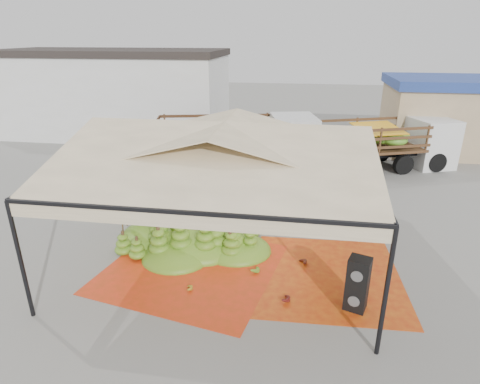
% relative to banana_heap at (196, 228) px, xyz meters
% --- Properties ---
extents(ground, '(90.00, 90.00, 0.00)m').
position_rel_banana_heap_xyz_m(ground, '(0.98, -0.01, -0.57)').
color(ground, slate).
rests_on(ground, ground).
extents(canopy_tent, '(8.10, 8.10, 4.00)m').
position_rel_banana_heap_xyz_m(canopy_tent, '(0.98, -0.01, 2.73)').
color(canopy_tent, black).
rests_on(canopy_tent, ground).
extents(building_white, '(14.30, 6.30, 5.40)m').
position_rel_banana_heap_xyz_m(building_white, '(-9.02, 13.99, 2.15)').
color(building_white, silver).
rests_on(building_white, ground).
extents(building_tan, '(6.30, 5.30, 4.10)m').
position_rel_banana_heap_xyz_m(building_tan, '(10.98, 12.99, 1.51)').
color(building_tan, tan).
rests_on(building_tan, ground).
extents(tarp_left, '(5.42, 5.25, 0.01)m').
position_rel_banana_heap_xyz_m(tarp_left, '(0.21, -1.40, -0.56)').
color(tarp_left, red).
rests_on(tarp_left, ground).
extents(tarp_right, '(4.16, 4.35, 0.01)m').
position_rel_banana_heap_xyz_m(tarp_right, '(4.08, -1.18, -0.56)').
color(tarp_right, '#CB5F13').
rests_on(tarp_right, ground).
extents(banana_heap, '(6.30, 5.67, 1.13)m').
position_rel_banana_heap_xyz_m(banana_heap, '(0.00, 0.00, 0.00)').
color(banana_heap, '#46811B').
rests_on(banana_heap, ground).
extents(hand_yellow_a, '(0.41, 0.34, 0.18)m').
position_rel_banana_heap_xyz_m(hand_yellow_a, '(0.16, -1.22, -0.48)').
color(hand_yellow_a, gold).
rests_on(hand_yellow_a, ground).
extents(hand_yellow_b, '(0.46, 0.41, 0.18)m').
position_rel_banana_heap_xyz_m(hand_yellow_b, '(0.38, -2.45, -0.48)').
color(hand_yellow_b, gold).
rests_on(hand_yellow_b, ground).
extents(hand_red_a, '(0.54, 0.47, 0.22)m').
position_rel_banana_heap_xyz_m(hand_red_a, '(2.91, -2.50, -0.46)').
color(hand_red_a, '#5D1815').
rests_on(hand_red_a, ground).
extents(hand_red_b, '(0.56, 0.51, 0.20)m').
position_rel_banana_heap_xyz_m(hand_red_b, '(3.34, -0.69, -0.46)').
color(hand_red_b, '#622916').
rests_on(hand_red_b, ground).
extents(hand_green, '(0.60, 0.54, 0.22)m').
position_rel_banana_heap_xyz_m(hand_green, '(2.00, -1.28, -0.46)').
color(hand_green, '#366F17').
rests_on(hand_green, ground).
extents(hanging_bunches, '(1.74, 0.24, 0.20)m').
position_rel_banana_heap_xyz_m(hanging_bunches, '(0.07, -0.53, 2.05)').
color(hanging_bunches, '#467618').
rests_on(hanging_bunches, ground).
extents(speaker_stack, '(0.63, 0.59, 1.41)m').
position_rel_banana_heap_xyz_m(speaker_stack, '(4.68, -2.54, 0.14)').
color(speaker_stack, black).
rests_on(speaker_stack, ground).
extents(banana_leaves, '(0.96, 1.36, 3.70)m').
position_rel_banana_heap_xyz_m(banana_leaves, '(-2.72, 0.50, -0.57)').
color(banana_leaves, '#247820').
rests_on(banana_leaves, ground).
extents(vendor, '(0.72, 0.62, 1.67)m').
position_rel_banana_heap_xyz_m(vendor, '(-0.24, 3.29, 0.27)').
color(vendor, gray).
rests_on(vendor, ground).
extents(truck_left, '(7.99, 4.22, 2.61)m').
position_rel_banana_heap_xyz_m(truck_left, '(0.35, 7.83, 1.04)').
color(truck_left, '#4A2B18').
rests_on(truck_left, ground).
extents(truck_right, '(7.39, 4.63, 2.40)m').
position_rel_banana_heap_xyz_m(truck_right, '(7.43, 9.18, 0.92)').
color(truck_right, '#53321B').
rests_on(truck_right, ground).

